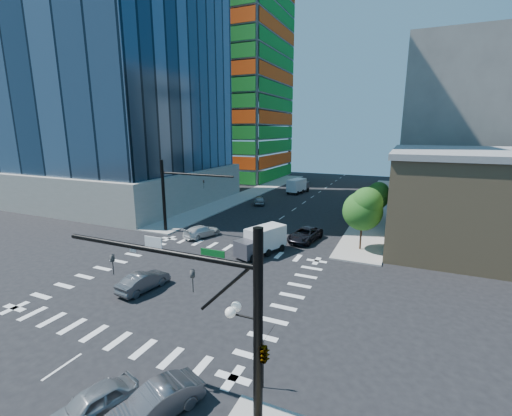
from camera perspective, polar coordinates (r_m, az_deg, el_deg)
The scene contains 20 objects.
ground at distance 30.71m, azimuth -11.15°, elevation -11.83°, with size 160.00×160.00×0.00m, color black.
road_markings at distance 30.71m, azimuth -11.15°, elevation -11.83°, with size 20.00×20.00×0.01m, color silver.
sidewalk_ne at distance 64.07m, azimuth 19.84°, elevation 0.67°, with size 5.00×60.00×0.15m, color #9A9692.
sidewalk_nw at distance 70.16m, azimuth -0.93°, elevation 2.43°, with size 5.00×60.00×0.15m, color #9A9692.
construction_building at distance 96.03m, azimuth -3.78°, elevation 19.89°, with size 25.16×34.50×70.60m.
commercial_building at distance 46.13m, azimuth 34.22°, elevation 1.38°, with size 20.50×22.50×10.60m.
bg_building_ne at distance 78.45m, azimuth 32.32°, elevation 11.83°, with size 24.00×30.00×28.00m, color slate.
signal_mast_se at distance 14.74m, azimuth -3.04°, elevation -18.53°, with size 10.51×2.48×9.00m.
signal_mast_nw at distance 43.77m, azimuth -13.67°, elevation 2.98°, with size 10.20×0.40×9.00m.
tree_south at distance 37.65m, azimuth 17.54°, elevation -0.06°, with size 4.16×4.16×6.82m.
tree_north at distance 49.50m, azimuth 19.43°, elevation 1.95°, with size 3.54×3.52×5.78m.
no_parking_sign at distance 18.63m, azimuth 1.20°, elevation -24.50°, with size 0.30×0.06×2.20m.
car_nb_near at distance 19.09m, azimuth -25.69°, elevation -27.44°, with size 1.66×4.14×1.41m, color gray.
car_nb_right at distance 18.22m, azimuth -16.37°, elevation -28.74°, with size 1.54×4.41×1.45m, color #55555A.
car_nb_far at distance 40.53m, azimuth 8.18°, elevation -4.40°, with size 2.60×5.64×1.57m, color black.
car_sb_near at distance 42.22m, azimuth -9.00°, elevation -3.84°, with size 1.98×4.87×1.41m, color silver.
car_sb_mid at distance 60.12m, azimuth 0.60°, elevation 1.36°, with size 1.81×4.51×1.54m, color gray.
car_sb_cross at distance 29.76m, azimuth -18.25°, elevation -11.53°, with size 1.57×4.50×1.48m, color #4A4B4F.
box_truck_near at distance 35.71m, azimuth 0.63°, elevation -5.87°, with size 4.07×5.83×2.82m.
box_truck_far at distance 71.59m, azimuth 7.10°, elevation 3.56°, with size 3.39×6.04×2.99m.
Camera 1 is at (16.34, -22.71, 12.66)m, focal length 24.00 mm.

